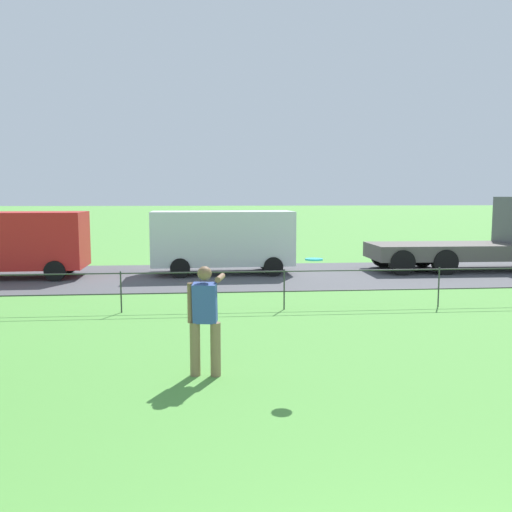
{
  "coord_description": "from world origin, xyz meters",
  "views": [
    {
      "loc": [
        -1.87,
        -2.05,
        2.78
      ],
      "look_at": [
        -0.91,
        8.4,
        1.6
      ],
      "focal_mm": 37.48,
      "sensor_mm": 36.0,
      "label": 1
    }
  ],
  "objects_px": {
    "panel_van_left": "(10,241)",
    "flatbed_truck_far_right": "(496,238)",
    "frisbee": "(314,259)",
    "panel_van_center": "(223,238)",
    "person_thrower": "(205,317)"
  },
  "relations": [
    {
      "from": "panel_van_left",
      "to": "flatbed_truck_far_right",
      "type": "relative_size",
      "value": 0.69
    },
    {
      "from": "frisbee",
      "to": "flatbed_truck_far_right",
      "type": "relative_size",
      "value": 0.04
    },
    {
      "from": "panel_van_left",
      "to": "panel_van_center",
      "type": "relative_size",
      "value": 1.0
    },
    {
      "from": "frisbee",
      "to": "panel_van_left",
      "type": "distance_m",
      "value": 13.66
    },
    {
      "from": "person_thrower",
      "to": "panel_van_center",
      "type": "distance_m",
      "value": 11.04
    },
    {
      "from": "person_thrower",
      "to": "frisbee",
      "type": "xyz_separation_m",
      "value": [
        1.65,
        -0.22,
        0.9
      ]
    },
    {
      "from": "frisbee",
      "to": "person_thrower",
      "type": "bearing_deg",
      "value": 172.34
    },
    {
      "from": "person_thrower",
      "to": "panel_van_center",
      "type": "xyz_separation_m",
      "value": [
        0.61,
        11.02,
        0.34
      ]
    },
    {
      "from": "frisbee",
      "to": "panel_van_center",
      "type": "height_order",
      "value": "panel_van_center"
    },
    {
      "from": "person_thrower",
      "to": "flatbed_truck_far_right",
      "type": "distance_m",
      "value": 15.47
    },
    {
      "from": "person_thrower",
      "to": "frisbee",
      "type": "bearing_deg",
      "value": -7.66
    },
    {
      "from": "flatbed_truck_far_right",
      "to": "person_thrower",
      "type": "bearing_deg",
      "value": -134.69
    },
    {
      "from": "frisbee",
      "to": "flatbed_truck_far_right",
      "type": "distance_m",
      "value": 14.54
    },
    {
      "from": "panel_van_center",
      "to": "person_thrower",
      "type": "bearing_deg",
      "value": -93.16
    },
    {
      "from": "panel_van_left",
      "to": "frisbee",
      "type": "bearing_deg",
      "value": -52.62
    }
  ]
}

